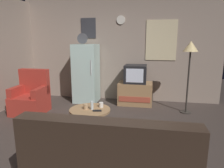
{
  "coord_description": "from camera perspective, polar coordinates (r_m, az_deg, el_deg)",
  "views": [
    {
      "loc": [
        0.81,
        -3.08,
        1.63
      ],
      "look_at": [
        0.09,
        0.9,
        0.75
      ],
      "focal_mm": 33.26,
      "sensor_mm": 36.0,
      "label": 1
    }
  ],
  "objects": [
    {
      "name": "crt_tv",
      "position": [
        5.19,
        6.45,
        2.78
      ],
      "size": [
        0.54,
        0.51,
        0.44
      ],
      "color": "black",
      "rests_on": "tv_stand"
    },
    {
      "name": "couch",
      "position": [
        2.36,
        -0.47,
        -21.74
      ],
      "size": [
        1.7,
        0.8,
        0.92
      ],
      "color": "#38281E",
      "rests_on": "ground_plane"
    },
    {
      "name": "ground_plane",
      "position": [
        3.58,
        -4.08,
        -14.87
      ],
      "size": [
        12.0,
        12.0,
        0.0
      ],
      "primitive_type": "plane",
      "color": "#3D332D"
    },
    {
      "name": "coffee_table",
      "position": [
        3.76,
        -6.03,
        -9.92
      ],
      "size": [
        0.72,
        0.72,
        0.43
      ],
      "color": "#9E754C",
      "rests_on": "ground_plane"
    },
    {
      "name": "remote_control",
      "position": [
        3.56,
        -4.1,
        -7.32
      ],
      "size": [
        0.16,
        0.07,
        0.02
      ],
      "primitive_type": "cube",
      "rotation": [
        0.0,
        0.0,
        0.18
      ],
      "color": "black",
      "rests_on": "coffee_table"
    },
    {
      "name": "wall_with_art",
      "position": [
        5.59,
        2.09,
        9.62
      ],
      "size": [
        5.2,
        0.12,
        2.73
      ],
      "color": "gray",
      "rests_on": "ground_plane"
    },
    {
      "name": "fridge",
      "position": [
        5.46,
        -7.1,
        2.96
      ],
      "size": [
        0.6,
        0.62,
        1.77
      ],
      "color": "silver",
      "rests_on": "ground_plane"
    },
    {
      "name": "standing_lamp",
      "position": [
        4.77,
        20.74,
        8.22
      ],
      "size": [
        0.32,
        0.32,
        1.59
      ],
      "color": "#332D28",
      "rests_on": "ground_plane"
    },
    {
      "name": "tv_stand",
      "position": [
        5.29,
        6.39,
        -2.58
      ],
      "size": [
        0.84,
        0.53,
        0.56
      ],
      "color": "#9E754C",
      "rests_on": "ground_plane"
    },
    {
      "name": "mug_ceramic_white",
      "position": [
        3.76,
        -2.99,
        -5.73
      ],
      "size": [
        0.08,
        0.08,
        0.09
      ],
      "primitive_type": "cylinder",
      "color": "silver",
      "rests_on": "coffee_table"
    },
    {
      "name": "mug_ceramic_tan",
      "position": [
        3.69,
        -7.24,
        -6.13
      ],
      "size": [
        0.08,
        0.08,
        0.09
      ],
      "primitive_type": "cylinder",
      "color": "tan",
      "rests_on": "coffee_table"
    },
    {
      "name": "armchair",
      "position": [
        5.01,
        -21.4,
        -3.54
      ],
      "size": [
        0.68,
        0.68,
        0.96
      ],
      "color": "#A52D23",
      "rests_on": "ground_plane"
    },
    {
      "name": "wine_glass",
      "position": [
        3.64,
        -5.53,
        -5.85
      ],
      "size": [
        0.05,
        0.05,
        0.15
      ],
      "primitive_type": "cylinder",
      "color": "silver",
      "rests_on": "coffee_table"
    }
  ]
}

